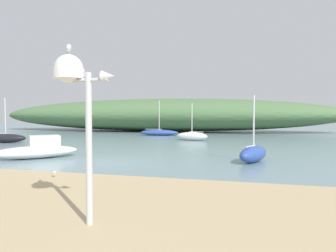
% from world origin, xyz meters
% --- Properties ---
extents(ground_plane, '(120.00, 120.00, 0.00)m').
position_xyz_m(ground_plane, '(0.00, 0.00, 0.00)').
color(ground_plane, gray).
extents(distant_hill, '(51.47, 11.75, 4.71)m').
position_xyz_m(distant_hill, '(-5.53, 27.66, 2.36)').
color(distant_hill, '#517547').
rests_on(distant_hill, ground).
extents(mast_structure, '(1.20, 0.58, 3.17)m').
position_xyz_m(mast_structure, '(2.96, -7.68, 2.84)').
color(mast_structure, silver).
rests_on(mast_structure, beach_sand).
extents(seagull_on_radar, '(0.19, 0.28, 0.21)m').
position_xyz_m(seagull_on_radar, '(2.86, -7.67, 3.49)').
color(seagull_on_radar, orange).
rests_on(seagull_on_radar, mast_structure).
extents(motorboat_centre_water, '(3.95, 3.87, 1.18)m').
position_xyz_m(motorboat_centre_water, '(-4.30, 0.37, 0.44)').
color(motorboat_centre_water, white).
rests_on(motorboat_centre_water, ground).
extents(sailboat_west_reach, '(1.85, 2.71, 3.22)m').
position_xyz_m(sailboat_west_reach, '(6.66, 1.76, 0.40)').
color(sailboat_west_reach, '#2D4C9E').
rests_on(sailboat_west_reach, ground).
extents(sailboat_near_shore, '(4.49, 1.82, 3.96)m').
position_xyz_m(sailboat_near_shore, '(-2.78, 18.50, 0.34)').
color(sailboat_near_shore, '#2D4C9E').
rests_on(sailboat_near_shore, ground).
extents(sailboat_east_reach, '(2.99, 1.30, 3.36)m').
position_xyz_m(sailboat_east_reach, '(1.87, 12.95, 0.39)').
color(sailboat_east_reach, white).
rests_on(sailboat_east_reach, ground).
extents(sailboat_far_left, '(3.41, 1.87, 3.73)m').
position_xyz_m(sailboat_far_left, '(-12.77, 7.04, 0.38)').
color(sailboat_far_left, black).
rests_on(sailboat_far_left, ground).
extents(seagull_by_mast, '(0.26, 0.25, 0.22)m').
position_xyz_m(seagull_by_mast, '(0.04, -4.29, 0.33)').
color(seagull_by_mast, orange).
rests_on(seagull_by_mast, beach_sand).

